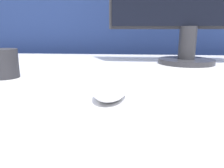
% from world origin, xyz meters
% --- Properties ---
extents(desk, '(2.09, 1.12, 0.72)m').
position_xyz_m(desk, '(0.00, 0.00, 0.36)').
color(desk, silver).
rests_on(desk, ground_plane).
extents(partition_panel, '(5.00, 0.03, 1.35)m').
position_xyz_m(partition_panel, '(0.00, 0.70, 0.68)').
color(partition_panel, navy).
rests_on(partition_panel, ground_plane).
extents(computer_mouse_near, '(0.07, 0.13, 0.04)m').
position_xyz_m(computer_mouse_near, '(-0.02, -0.30, 0.74)').
color(computer_mouse_near, silver).
rests_on(computer_mouse_near, desk).
extents(keyboard, '(0.40, 0.17, 0.02)m').
position_xyz_m(keyboard, '(-0.03, -0.11, 0.73)').
color(keyboard, silver).
rests_on(keyboard, desk).
extents(mug, '(0.08, 0.08, 0.08)m').
position_xyz_m(mug, '(-0.35, -0.13, 0.76)').
color(mug, '#232328').
rests_on(mug, desk).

